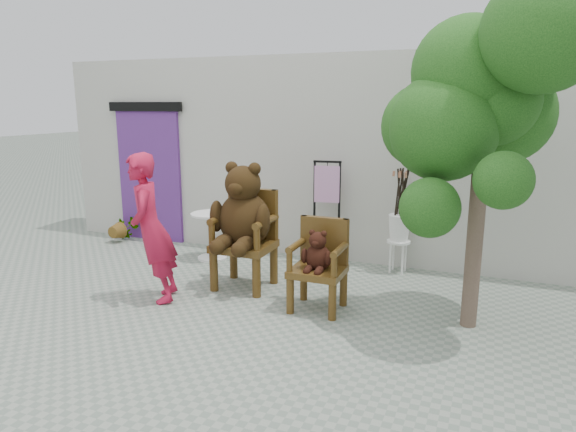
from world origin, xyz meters
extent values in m
plane|color=gray|center=(0.00, 0.00, 0.00)|extent=(60.00, 60.00, 0.00)
cube|color=beige|center=(0.00, 3.10, 1.50)|extent=(9.00, 1.00, 3.00)
cube|color=#59287A|center=(-3.00, 2.58, 1.10)|extent=(1.20, 0.08, 2.20)
cube|color=black|center=(-3.00, 2.54, 2.25)|extent=(1.40, 0.06, 0.15)
cylinder|color=#402A0D|center=(-0.76, 0.77, 0.25)|extent=(0.11, 0.11, 0.49)
cylinder|color=#402A0D|center=(-0.76, 1.30, 0.25)|extent=(0.11, 0.11, 0.49)
cylinder|color=#402A0D|center=(-0.17, 0.77, 0.25)|extent=(0.11, 0.11, 0.49)
cylinder|color=#402A0D|center=(-0.17, 1.30, 0.25)|extent=(0.11, 0.11, 0.49)
cube|color=#402A0D|center=(-0.47, 1.04, 0.54)|extent=(0.71, 0.65, 0.09)
cube|color=#402A0D|center=(-0.47, 1.31, 0.91)|extent=(0.67, 0.09, 0.65)
cylinder|color=#402A0D|center=(-0.77, 1.31, 0.91)|extent=(0.09, 0.09, 0.65)
cylinder|color=#402A0D|center=(-0.77, 0.77, 0.74)|extent=(0.08, 0.08, 0.29)
cylinder|color=#402A0D|center=(-0.77, 1.04, 0.88)|extent=(0.09, 0.61, 0.09)
cylinder|color=#402A0D|center=(-0.16, 1.31, 0.91)|extent=(0.09, 0.09, 0.65)
cylinder|color=#402A0D|center=(-0.16, 0.77, 0.74)|extent=(0.08, 0.08, 0.29)
cylinder|color=#402A0D|center=(-0.16, 1.04, 0.88)|extent=(0.09, 0.61, 0.09)
ellipsoid|color=black|center=(-0.47, 1.07, 0.87)|extent=(0.67, 0.57, 0.70)
sphere|color=black|center=(-0.47, 1.04, 1.34)|extent=(0.45, 0.45, 0.45)
ellipsoid|color=black|center=(-0.47, 0.86, 1.30)|extent=(0.20, 0.16, 0.16)
sphere|color=black|center=(-0.62, 1.05, 1.53)|extent=(0.16, 0.16, 0.16)
sphere|color=black|center=(-0.31, 1.05, 1.53)|extent=(0.16, 0.16, 0.16)
ellipsoid|color=black|center=(-0.79, 0.93, 0.92)|extent=(0.16, 0.22, 0.40)
ellipsoid|color=black|center=(-0.61, 0.77, 0.64)|extent=(0.20, 0.39, 0.20)
sphere|color=black|center=(-0.61, 0.61, 0.62)|extent=(0.19, 0.19, 0.19)
ellipsoid|color=black|center=(-0.15, 0.93, 0.92)|extent=(0.16, 0.22, 0.40)
ellipsoid|color=black|center=(-0.32, 0.77, 0.64)|extent=(0.20, 0.39, 0.20)
sphere|color=black|center=(-0.32, 0.61, 0.62)|extent=(0.19, 0.19, 0.19)
cylinder|color=#402A0D|center=(0.39, 0.46, 0.21)|extent=(0.09, 0.09, 0.41)
cylinder|color=#402A0D|center=(0.39, 0.90, 0.21)|extent=(0.09, 0.09, 0.41)
cylinder|color=#402A0D|center=(0.88, 0.46, 0.21)|extent=(0.09, 0.09, 0.41)
cylinder|color=#402A0D|center=(0.88, 0.90, 0.21)|extent=(0.09, 0.09, 0.41)
cube|color=#402A0D|center=(0.63, 0.68, 0.45)|extent=(0.59, 0.54, 0.08)
cube|color=#402A0D|center=(0.63, 0.91, 0.76)|extent=(0.56, 0.08, 0.54)
cylinder|color=#402A0D|center=(0.38, 0.91, 0.76)|extent=(0.08, 0.08, 0.54)
cylinder|color=#402A0D|center=(0.38, 0.46, 0.61)|extent=(0.07, 0.07, 0.25)
cylinder|color=#402A0D|center=(0.38, 0.68, 0.74)|extent=(0.08, 0.51, 0.08)
cylinder|color=#402A0D|center=(0.89, 0.91, 0.76)|extent=(0.08, 0.08, 0.54)
cylinder|color=#402A0D|center=(0.89, 0.46, 0.61)|extent=(0.07, 0.07, 0.25)
cylinder|color=#402A0D|center=(0.89, 0.68, 0.74)|extent=(0.08, 0.51, 0.08)
ellipsoid|color=black|center=(0.63, 0.69, 0.61)|extent=(0.29, 0.25, 0.31)
sphere|color=black|center=(0.63, 0.67, 0.82)|extent=(0.19, 0.19, 0.19)
ellipsoid|color=black|center=(0.63, 0.59, 0.80)|extent=(0.09, 0.07, 0.07)
sphere|color=black|center=(0.56, 0.68, 0.90)|extent=(0.07, 0.07, 0.07)
sphere|color=black|center=(0.70, 0.68, 0.90)|extent=(0.07, 0.07, 0.07)
ellipsoid|color=black|center=(0.49, 0.62, 0.64)|extent=(0.07, 0.10, 0.18)
ellipsoid|color=black|center=(0.57, 0.56, 0.51)|extent=(0.09, 0.17, 0.09)
sphere|color=black|center=(0.57, 0.49, 0.51)|extent=(0.08, 0.08, 0.08)
ellipsoid|color=black|center=(0.77, 0.62, 0.64)|extent=(0.07, 0.10, 0.18)
ellipsoid|color=black|center=(0.70, 0.56, 0.51)|extent=(0.09, 0.17, 0.09)
sphere|color=black|center=(0.70, 0.49, 0.51)|extent=(0.08, 0.08, 0.08)
imported|color=#B11537|center=(-1.26, 0.24, 0.88)|extent=(0.67, 0.76, 1.75)
cylinder|color=white|center=(-1.47, 1.95, 0.69)|extent=(0.60, 0.60, 0.03)
cylinder|color=white|center=(-1.47, 1.95, 0.35)|extent=(0.06, 0.06, 0.68)
cylinder|color=white|center=(-1.47, 1.95, 0.01)|extent=(0.44, 0.44, 0.03)
cube|color=black|center=(0.03, 2.33, 0.75)|extent=(0.03, 0.03, 1.50)
cube|color=black|center=(0.38, 2.37, 0.75)|extent=(0.03, 0.03, 1.50)
cube|color=black|center=(0.21, 2.35, 1.50)|extent=(0.40, 0.08, 0.03)
cube|color=black|center=(0.21, 2.35, 0.03)|extent=(0.49, 0.40, 0.06)
cube|color=#CE8DC3|center=(0.21, 2.34, 1.18)|extent=(0.36, 0.09, 0.52)
cylinder|color=black|center=(0.21, 2.35, 1.47)|extent=(0.01, 0.01, 0.08)
cylinder|color=white|center=(1.25, 2.35, 0.44)|extent=(0.32, 0.32, 0.03)
cylinder|color=white|center=(1.33, 2.43, 0.22)|extent=(0.03, 0.03, 0.44)
cylinder|color=white|center=(1.17, 2.43, 0.22)|extent=(0.03, 0.03, 0.44)
cylinder|color=white|center=(1.17, 2.27, 0.22)|extent=(0.03, 0.03, 0.44)
cylinder|color=white|center=(1.33, 2.27, 0.22)|extent=(0.03, 0.03, 0.44)
cylinder|color=black|center=(1.22, 2.39, 1.05)|extent=(0.09, 0.07, 0.80)
cylinder|color=#966044|center=(1.21, 2.42, 1.38)|extent=(0.04, 0.04, 0.07)
cylinder|color=black|center=(1.24, 2.30, 1.05)|extent=(0.10, 0.04, 0.80)
cylinder|color=#966044|center=(1.24, 2.27, 1.38)|extent=(0.04, 0.04, 0.07)
cylinder|color=black|center=(1.29, 2.32, 1.05)|extent=(0.07, 0.07, 0.80)
cylinder|color=#966044|center=(1.31, 2.30, 1.38)|extent=(0.04, 0.04, 0.07)
cylinder|color=black|center=(1.24, 2.40, 1.05)|extent=(0.19, 0.06, 0.79)
cylinder|color=#966044|center=(1.23, 2.46, 1.38)|extent=(0.05, 0.04, 0.08)
cylinder|color=black|center=(1.20, 2.36, 1.05)|extent=(0.05, 0.19, 0.79)
cylinder|color=#966044|center=(1.14, 2.37, 1.38)|extent=(0.04, 0.05, 0.08)
cylinder|color=black|center=(1.27, 2.40, 1.05)|extent=(0.16, 0.09, 0.79)
cylinder|color=#966044|center=(1.29, 2.45, 1.38)|extent=(0.05, 0.04, 0.08)
cylinder|color=#4A382C|center=(2.26, 0.87, 1.44)|extent=(0.16, 0.16, 2.89)
sphere|color=#133C10|center=(1.68, 0.97, 2.07)|extent=(0.88, 0.88, 0.88)
sphere|color=#133C10|center=(2.06, 0.97, 2.61)|extent=(1.09, 1.09, 1.09)
sphere|color=#133C10|center=(1.89, 0.82, 2.08)|extent=(1.09, 1.09, 1.09)
sphere|color=#133C10|center=(2.33, 0.99, 2.33)|extent=(0.89, 0.89, 0.89)
sphere|color=#133C10|center=(2.44, 1.34, 2.20)|extent=(1.03, 1.03, 1.03)
sphere|color=#133C10|center=(2.69, 0.51, 2.91)|extent=(1.06, 1.06, 1.06)
sphere|color=#133C10|center=(2.66, 1.00, 2.89)|extent=(0.80, 0.80, 0.80)
sphere|color=#133C10|center=(1.85, 0.35, 1.34)|extent=(0.58, 0.58, 0.58)
sphere|color=#133C10|center=(2.47, 0.25, 1.65)|extent=(0.52, 0.52, 0.52)
imported|color=#133C10|center=(-3.40, 2.29, 0.24)|extent=(0.45, 0.39, 0.48)
camera|label=1|loc=(2.37, -4.55, 2.31)|focal=32.00mm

